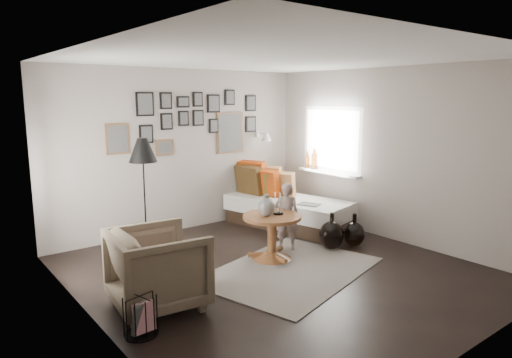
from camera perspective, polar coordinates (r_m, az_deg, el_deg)
ground at (r=5.84m, az=2.69°, el=-11.43°), size 4.80×4.80×0.00m
wall_back at (r=7.47m, az=-9.33°, el=3.50°), size 4.50×0.00×4.50m
wall_front at (r=4.03m, az=25.68°, el=-3.00°), size 4.50×0.00×4.50m
wall_left at (r=4.40m, az=-20.03°, el=-1.59°), size 0.00×4.80×4.80m
wall_right at (r=7.16m, az=16.58°, el=2.93°), size 0.00×4.80×4.80m
ceiling at (r=5.45m, az=2.92°, el=14.89°), size 4.80×4.80×0.00m
door_left at (r=5.58m, az=-23.58°, el=-2.05°), size 0.00×2.14×2.14m
window_right at (r=8.00m, az=8.32°, el=1.30°), size 0.15×1.32×1.30m
gallery_wall at (r=7.56m, az=-7.44°, el=6.99°), size 2.74×0.03×1.08m
wall_sconce at (r=8.09m, az=1.25°, el=5.29°), size 0.18×0.36×0.16m
rug at (r=5.86m, az=4.33°, el=-11.33°), size 2.54×2.07×0.01m
pedestal_table at (r=6.15m, az=2.00°, el=-7.51°), size 0.78×0.78×0.61m
vase at (r=5.98m, az=1.32°, el=-3.06°), size 0.22×0.22×0.56m
candles at (r=6.09m, az=2.82°, el=-3.11°), size 0.13×0.13×0.29m
daybed at (r=7.76m, az=3.51°, el=-3.40°), size 1.37×2.30×1.05m
magazine_on_daybed at (r=7.22m, az=6.66°, el=-3.16°), size 0.34×0.39×0.02m
armchair at (r=4.88m, az=-12.14°, el=-10.86°), size 1.01×0.99×0.83m
armchair_cushion at (r=4.92m, az=-12.11°, el=-9.92°), size 0.43×0.44×0.17m
floor_lamp at (r=6.30m, az=-13.97°, el=2.98°), size 0.38×0.38×1.62m
magazine_basket at (r=4.47m, az=-14.23°, el=-16.23°), size 0.36×0.36×0.37m
demijohn_large at (r=6.67m, az=9.41°, el=-6.91°), size 0.36×0.36×0.53m
demijohn_small at (r=6.86m, az=12.15°, el=-6.74°), size 0.31×0.31×0.49m
child at (r=6.49m, az=3.84°, el=-4.69°), size 0.41×0.42×0.97m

